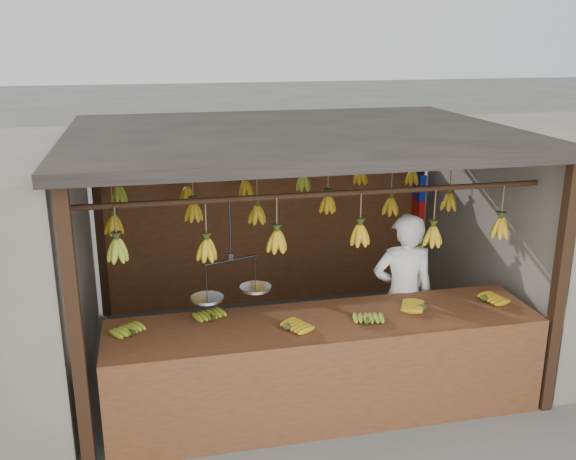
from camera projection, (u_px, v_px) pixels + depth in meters
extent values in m
plane|color=#5B5B57|center=(294.00, 354.00, 6.86)|extent=(80.00, 80.00, 0.00)
cube|color=black|center=(76.00, 337.00, 4.71)|extent=(0.10, 0.10, 2.30)
cube|color=black|center=(559.00, 291.00, 5.54)|extent=(0.10, 0.10, 2.30)
cube|color=black|center=(99.00, 224.00, 7.51)|extent=(0.10, 0.10, 2.30)
cube|color=black|center=(418.00, 205.00, 8.34)|extent=(0.10, 0.10, 2.30)
cube|color=black|center=(295.00, 135.00, 6.18)|extent=(4.30, 3.30, 0.10)
cylinder|color=black|center=(322.00, 194.00, 5.34)|extent=(4.00, 0.05, 0.05)
cylinder|color=black|center=(295.00, 171.00, 6.28)|extent=(4.00, 0.05, 0.05)
cylinder|color=black|center=(274.00, 153.00, 7.21)|extent=(4.00, 0.05, 0.05)
cube|color=#59321A|center=(267.00, 233.00, 8.00)|extent=(4.00, 0.06, 1.80)
cube|color=#59321A|center=(325.00, 324.00, 5.59)|extent=(3.79, 0.84, 0.08)
cube|color=#59321A|center=(338.00, 390.00, 5.32)|extent=(3.79, 0.04, 0.90)
cube|color=black|center=(116.00, 418.00, 5.00)|extent=(0.07, 0.07, 0.82)
cube|color=black|center=(528.00, 368.00, 5.75)|extent=(0.07, 0.07, 0.82)
cube|color=black|center=(119.00, 371.00, 5.69)|extent=(0.07, 0.07, 0.82)
cube|color=black|center=(487.00, 332.00, 6.44)|extent=(0.07, 0.07, 0.82)
ellipsoid|color=#92A523|center=(134.00, 333.00, 5.26)|extent=(0.28, 0.30, 0.06)
ellipsoid|color=#92A523|center=(214.00, 318.00, 5.54)|extent=(0.26, 0.29, 0.06)
ellipsoid|color=#BB8E14|center=(289.00, 329.00, 5.34)|extent=(0.30, 0.27, 0.06)
ellipsoid|color=#92A523|center=(369.00, 322.00, 5.46)|extent=(0.23, 0.28, 0.06)
ellipsoid|color=#BB8E14|center=(423.00, 307.00, 5.77)|extent=(0.30, 0.27, 0.06)
ellipsoid|color=#BB8E14|center=(486.00, 300.00, 5.91)|extent=(0.28, 0.23, 0.06)
ellipsoid|color=#92A523|center=(118.00, 250.00, 5.06)|extent=(0.16, 0.16, 0.28)
ellipsoid|color=#BB8E14|center=(207.00, 250.00, 5.28)|extent=(0.16, 0.16, 0.28)
ellipsoid|color=#BB8E14|center=(277.00, 241.00, 5.35)|extent=(0.16, 0.16, 0.28)
ellipsoid|color=#BB8E14|center=(360.00, 235.00, 5.48)|extent=(0.16, 0.16, 0.28)
ellipsoid|color=#BB8E14|center=(433.00, 236.00, 5.67)|extent=(0.16, 0.16, 0.28)
ellipsoid|color=#BB8E14|center=(500.00, 228.00, 5.78)|extent=(0.16, 0.16, 0.28)
ellipsoid|color=#BB8E14|center=(114.00, 225.00, 6.02)|extent=(0.16, 0.16, 0.28)
ellipsoid|color=#BB8E14|center=(194.00, 212.00, 6.17)|extent=(0.16, 0.16, 0.28)
ellipsoid|color=#BB8E14|center=(257.00, 215.00, 6.33)|extent=(0.16, 0.16, 0.28)
ellipsoid|color=#BB8E14|center=(328.00, 204.00, 6.48)|extent=(0.16, 0.16, 0.28)
ellipsoid|color=#BB8E14|center=(391.00, 206.00, 6.60)|extent=(0.16, 0.16, 0.28)
ellipsoid|color=#BB8E14|center=(449.00, 202.00, 6.76)|extent=(0.16, 0.16, 0.28)
ellipsoid|color=#92A523|center=(119.00, 195.00, 6.93)|extent=(0.16, 0.16, 0.28)
ellipsoid|color=#BB8E14|center=(187.00, 194.00, 7.13)|extent=(0.16, 0.16, 0.28)
ellipsoid|color=#BB8E14|center=(246.00, 189.00, 7.28)|extent=(0.16, 0.16, 0.28)
ellipsoid|color=#92A523|center=(303.00, 183.00, 7.34)|extent=(0.16, 0.16, 0.28)
ellipsoid|color=#BB8E14|center=(360.00, 176.00, 7.55)|extent=(0.16, 0.16, 0.28)
ellipsoid|color=#BB8E14|center=(412.00, 177.00, 7.66)|extent=(0.16, 0.16, 0.28)
cylinder|color=black|center=(230.00, 230.00, 5.26)|extent=(0.02, 0.02, 0.52)
cylinder|color=black|center=(231.00, 260.00, 5.34)|extent=(0.48, 0.17, 0.02)
cylinder|color=silver|center=(207.00, 299.00, 5.31)|extent=(0.27, 0.27, 0.02)
cylinder|color=silver|center=(256.00, 288.00, 5.53)|extent=(0.27, 0.27, 0.02)
imported|color=white|center=(403.00, 296.00, 6.26)|extent=(0.65, 0.47, 1.67)
cube|color=#1426BF|center=(419.00, 187.00, 8.11)|extent=(0.08, 0.26, 0.34)
cube|color=red|center=(418.00, 211.00, 8.20)|extent=(0.08, 0.26, 0.34)
cube|color=#199926|center=(417.00, 231.00, 8.28)|extent=(0.08, 0.26, 0.34)
cube|color=yellow|center=(415.00, 255.00, 8.37)|extent=(0.08, 0.26, 0.34)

